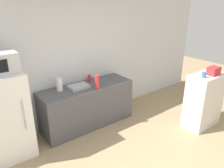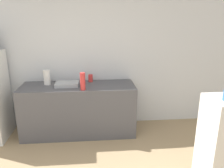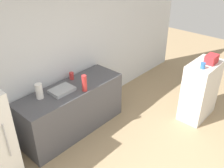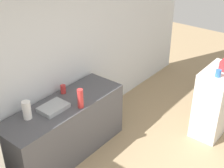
% 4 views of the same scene
% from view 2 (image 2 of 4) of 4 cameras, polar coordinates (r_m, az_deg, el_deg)
% --- Properties ---
extents(wall_back, '(8.00, 0.06, 2.60)m').
position_cam_2_polar(wall_back, '(4.01, -13.22, 6.99)').
color(wall_back, silver).
rests_on(wall_back, ground_plane).
extents(counter, '(1.91, 0.64, 0.87)m').
position_cam_2_polar(counter, '(3.85, -8.62, -6.60)').
color(counter, '#4C4C51').
rests_on(counter, ground_plane).
extents(sink_basin, '(0.38, 0.28, 0.06)m').
position_cam_2_polar(sink_basin, '(3.71, -11.63, -0.00)').
color(sink_basin, '#9EA3A8').
rests_on(sink_basin, counter).
extents(bottle_tall, '(0.08, 0.08, 0.28)m').
position_cam_2_polar(bottle_tall, '(3.42, -7.66, 0.68)').
color(bottle_tall, red).
rests_on(bottle_tall, counter).
extents(bottle_short, '(0.08, 0.08, 0.13)m').
position_cam_2_polar(bottle_short, '(3.88, -5.64, 1.54)').
color(bottle_short, red).
rests_on(bottle_short, counter).
extents(paper_towel_roll, '(0.11, 0.11, 0.25)m').
position_cam_2_polar(paper_towel_roll, '(3.84, -16.63, 1.66)').
color(paper_towel_roll, white).
rests_on(paper_towel_roll, counter).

